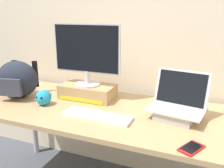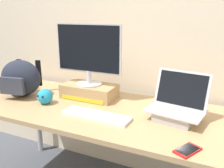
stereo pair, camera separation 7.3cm
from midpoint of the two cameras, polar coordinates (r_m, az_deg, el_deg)
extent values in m
cube|color=beige|center=(1.96, 4.38, 14.74)|extent=(7.00, 0.10, 2.60)
cube|color=tan|center=(1.64, -1.29, -6.54)|extent=(2.02, 0.77, 0.03)
cylinder|color=#B2B2B7|center=(2.52, -18.63, -7.94)|extent=(0.05, 0.05, 0.70)
cube|color=tan|center=(1.85, -6.81, -1.71)|extent=(0.40, 0.22, 0.10)
cube|color=yellow|center=(1.77, -8.49, -3.77)|extent=(0.34, 0.00, 0.03)
cylinder|color=silver|center=(1.84, -6.87, -0.03)|extent=(0.19, 0.19, 0.01)
cylinder|color=silver|center=(1.82, -6.93, 1.59)|extent=(0.04, 0.04, 0.10)
cube|color=silver|center=(1.78, -7.17, 8.22)|extent=(0.52, 0.02, 0.35)
cube|color=black|center=(1.77, -7.34, 8.17)|extent=(0.49, 0.01, 0.33)
cube|color=#ADADB2|center=(1.54, 13.32, -6.96)|extent=(0.25, 0.23, 0.06)
cube|color=silver|center=(1.52, 13.40, -5.81)|extent=(0.36, 0.28, 0.01)
cube|color=#B7B7BC|center=(1.54, 13.62, -5.37)|extent=(0.30, 0.17, 0.00)
cube|color=silver|center=(1.56, 14.62, -0.94)|extent=(0.33, 0.13, 0.22)
cube|color=black|center=(1.55, 14.58, -0.93)|extent=(0.30, 0.11, 0.19)
cube|color=white|center=(1.53, -4.90, -7.45)|extent=(0.44, 0.14, 0.02)
cube|color=silver|center=(1.52, -4.91, -7.05)|extent=(0.42, 0.12, 0.00)
ellipsoid|color=#232838|center=(1.99, -22.17, 1.06)|extent=(0.35, 0.27, 0.28)
cube|color=#333847|center=(1.90, -24.00, -0.73)|extent=(0.19, 0.07, 0.13)
cube|color=black|center=(2.12, -22.50, 2.37)|extent=(0.04, 0.03, 0.21)
cube|color=black|center=(2.04, -18.42, 2.22)|extent=(0.04, 0.03, 0.21)
cube|color=red|center=(1.25, 16.41, -14.19)|extent=(0.13, 0.15, 0.01)
cube|color=black|center=(1.25, 16.43, -13.96)|extent=(0.11, 0.12, 0.00)
sphere|color=#2393CC|center=(1.78, -16.84, -3.04)|extent=(0.11, 0.11, 0.11)
sphere|color=black|center=(1.75, -18.29, -2.99)|extent=(0.02, 0.02, 0.02)
sphere|color=black|center=(1.73, -17.32, -3.17)|extent=(0.02, 0.02, 0.02)
camera|label=1|loc=(0.04, -91.33, -0.40)|focal=39.18mm
camera|label=2|loc=(0.04, 88.67, 0.40)|focal=39.18mm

